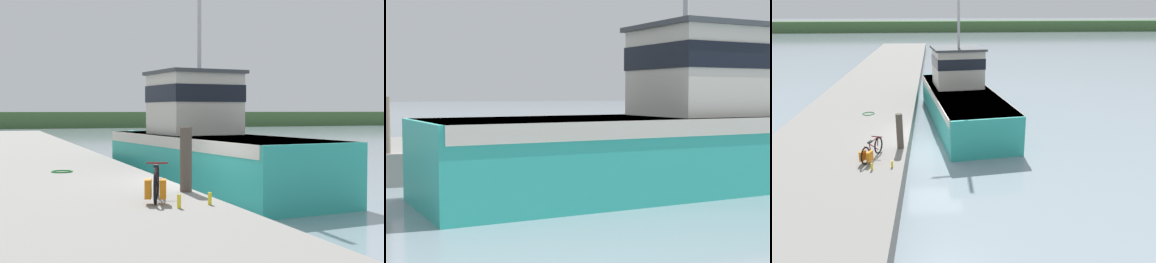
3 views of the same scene
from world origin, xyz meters
The scene contains 9 objects.
ground_plane centered at (0.00, 0.00, 0.00)m, with size 320.00×320.00×0.00m, color #84939E.
dock_pier centered at (-4.05, 0.00, 0.42)m, with size 6.03×80.00×0.83m, color gray.
far_shoreline centered at (30.00, 76.31, 1.21)m, with size 180.00×5.00×2.41m, color #426638.
fishing_boat_main centered at (1.54, 4.81, 1.38)m, with size 4.64×12.99×10.76m.
bicycle_touring centered at (-2.29, -2.85, 1.16)m, with size 0.74×1.64×0.72m.
mooring_post centered at (-1.30, -1.70, 1.54)m, with size 0.26×0.26×1.41m, color #51473D.
hose_coil centered at (-3.37, 3.35, 0.85)m, with size 0.61×0.61×0.04m, color #197A2D.
water_bottle_by_bike centered at (-1.44, -3.54, 0.95)m, with size 0.07×0.07×0.23m, color yellow.
water_bottle_on_curb centered at (-2.11, -3.74, 0.96)m, with size 0.07×0.07×0.25m, color yellow.
Camera 3 is at (0.14, -15.78, 6.30)m, focal length 35.00 mm.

